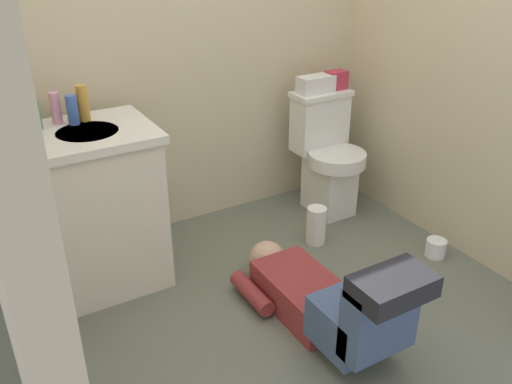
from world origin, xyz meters
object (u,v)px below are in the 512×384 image
at_px(soap_dispenser, 34,115).
at_px(paper_towel_roll, 316,225).
at_px(toilet_paper_roll, 436,248).
at_px(person_plumber, 327,299).
at_px(bottle_blue, 72,110).
at_px(toilet, 327,155).
at_px(bottle_amber, 83,103).
at_px(vanity_cabinet, 97,207).
at_px(faucet, 77,111).
at_px(toiletry_bag, 336,80).
at_px(bottle_pink, 56,108).
at_px(tissue_box, 316,84).

relative_size(soap_dispenser, paper_towel_roll, 0.74).
xyz_separation_m(paper_towel_roll, toilet_paper_roll, (0.49, -0.45, -0.06)).
bearing_deg(person_plumber, bottle_blue, 126.92).
bearing_deg(toilet, toilet_paper_roll, -76.16).
height_order(bottle_blue, bottle_amber, bottle_amber).
bearing_deg(bottle_amber, vanity_cabinet, -104.02).
height_order(faucet, toiletry_bag, faucet).
relative_size(paper_towel_roll, toilet_paper_roll, 2.04).
xyz_separation_m(toilet, toilet_paper_roll, (0.19, -0.77, -0.32)).
distance_m(bottle_amber, toilet_paper_roll, 2.00).
distance_m(person_plumber, paper_towel_roll, 0.76).
distance_m(soap_dispenser, paper_towel_roll, 1.59).
distance_m(toilet, soap_dispenser, 1.72).
xyz_separation_m(vanity_cabinet, faucet, (0.00, 0.14, 0.45)).
xyz_separation_m(toiletry_bag, bottle_amber, (-1.52, -0.02, 0.10)).
xyz_separation_m(faucet, toilet_paper_roll, (1.63, -0.85, -0.82)).
height_order(person_plumber, bottle_pink, bottle_pink).
relative_size(toiletry_bag, bottle_blue, 0.89).
height_order(toilet, bottle_amber, bottle_amber).
xyz_separation_m(toilet, bottle_amber, (-1.41, 0.07, 0.54)).
height_order(toilet, bottle_blue, bottle_blue).
distance_m(vanity_cabinet, soap_dispenser, 0.52).
bearing_deg(toiletry_bag, faucet, -179.70).
height_order(toiletry_bag, toilet_paper_roll, toiletry_bag).
distance_m(faucet, toilet_paper_roll, 2.02).
height_order(tissue_box, bottle_pink, bottle_pink).
bearing_deg(paper_towel_roll, soap_dispenser, 164.02).
xyz_separation_m(tissue_box, bottle_pink, (-1.49, 0.01, 0.09)).
xyz_separation_m(tissue_box, bottle_amber, (-1.37, -0.02, 0.11)).
bearing_deg(toilet, toiletry_bag, 40.77).
distance_m(toiletry_bag, bottle_pink, 1.64).
xyz_separation_m(toilet, vanity_cabinet, (-1.44, -0.06, 0.05)).
relative_size(toilet, paper_towel_roll, 3.35).
height_order(soap_dispenser, bottle_blue, soap_dispenser).
xyz_separation_m(toilet, toiletry_bag, (0.10, 0.09, 0.44)).
relative_size(person_plumber, bottle_blue, 7.67).
distance_m(toilet, bottle_pink, 1.62).
height_order(vanity_cabinet, paper_towel_roll, vanity_cabinet).
bearing_deg(bottle_pink, tissue_box, -0.23).
bearing_deg(soap_dispenser, bottle_blue, -5.55).
bearing_deg(person_plumber, vanity_cabinet, 129.01).
height_order(person_plumber, paper_towel_roll, person_plumber).
height_order(toiletry_bag, bottle_blue, bottle_blue).
xyz_separation_m(faucet, toiletry_bag, (1.55, 0.01, -0.06)).
distance_m(person_plumber, tissue_box, 1.39).
height_order(vanity_cabinet, faucet, faucet).
height_order(toiletry_bag, bottle_pink, bottle_pink).
height_order(toilet, faucet, faucet).
height_order(vanity_cabinet, person_plumber, vanity_cabinet).
bearing_deg(toilet, bottle_pink, 176.40).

